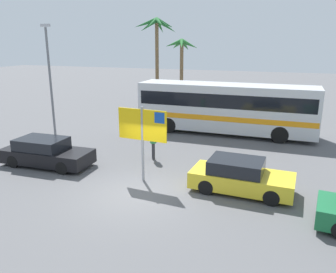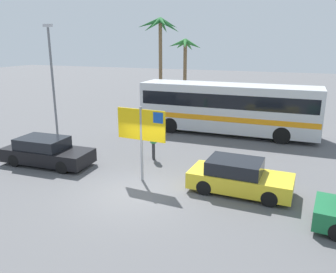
# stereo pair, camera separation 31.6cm
# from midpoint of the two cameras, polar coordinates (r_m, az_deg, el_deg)

# --- Properties ---
(ground) EXTENTS (120.00, 120.00, 0.00)m
(ground) POSITION_cam_midpoint_polar(r_m,az_deg,el_deg) (13.43, -5.22, -9.70)
(ground) COLOR #565659
(bus_front_coach) EXTENTS (11.12, 2.48, 3.17)m
(bus_front_coach) POSITION_cam_midpoint_polar(r_m,az_deg,el_deg) (21.93, 10.38, 5.00)
(bus_front_coach) COLOR silver
(bus_front_coach) RESTS_ON ground
(ferry_sign) EXTENTS (2.20, 0.22, 3.20)m
(ferry_sign) POSITION_cam_midpoint_polar(r_m,az_deg,el_deg) (13.95, -3.71, 1.47)
(ferry_sign) COLOR gray
(ferry_sign) RESTS_ON ground
(car_black) EXTENTS (4.39, 1.84, 1.32)m
(car_black) POSITION_cam_midpoint_polar(r_m,az_deg,el_deg) (17.26, -19.26, -2.45)
(car_black) COLOR black
(car_black) RESTS_ON ground
(car_yellow) EXTENTS (4.01, 1.86, 1.32)m
(car_yellow) POSITION_cam_midpoint_polar(r_m,az_deg,el_deg) (13.65, 12.46, -6.68)
(car_yellow) COLOR yellow
(car_yellow) RESTS_ON ground
(pedestrian_near_sign) EXTENTS (0.32, 0.32, 1.76)m
(pedestrian_near_sign) POSITION_cam_midpoint_polar(r_m,az_deg,el_deg) (16.92, -1.94, -0.46)
(pedestrian_near_sign) COLOR #2D2D33
(pedestrian_near_sign) RESTS_ON ground
(lamp_post_left_side) EXTENTS (0.56, 0.20, 6.73)m
(lamp_post_left_side) POSITION_cam_midpoint_polar(r_m,az_deg,el_deg) (21.79, -18.47, 9.46)
(lamp_post_left_side) COLOR slate
(lamp_post_left_side) RESTS_ON ground
(palm_tree_seaside) EXTENTS (3.00, 3.15, 6.02)m
(palm_tree_seaside) POSITION_cam_midpoint_polar(r_m,az_deg,el_deg) (31.59, 3.17, 13.88)
(palm_tree_seaside) COLOR brown
(palm_tree_seaside) RESTS_ON ground
(palm_tree_inland) EXTENTS (3.99, 4.03, 7.85)m
(palm_tree_inland) POSITION_cam_midpoint_polar(r_m,az_deg,el_deg) (31.89, -1.01, 17.00)
(palm_tree_inland) COLOR brown
(palm_tree_inland) RESTS_ON ground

